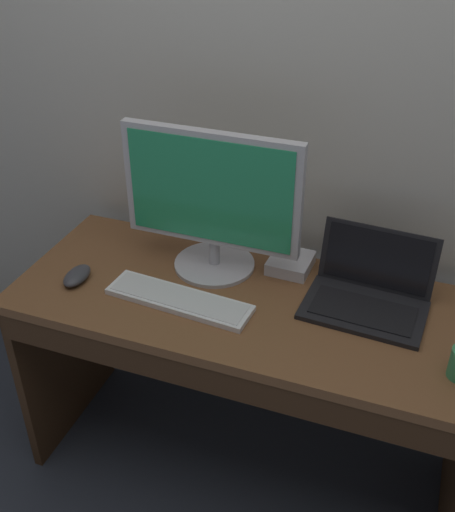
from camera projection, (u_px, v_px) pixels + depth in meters
The scene contains 8 objects.
ground_plane at pixel (244, 463), 2.26m from camera, with size 14.00×14.00×0.00m, color #2D333D.
back_wall at pixel (295, 4), 1.73m from camera, with size 4.67×0.04×3.04m, color beige.
desk at pixel (245, 349), 1.94m from camera, with size 1.43×0.58×0.75m.
laptop_black at pixel (368, 294), 1.81m from camera, with size 0.36×0.29×0.20m.
external_monitor at pixel (212, 199), 1.86m from camera, with size 0.56×0.26×0.47m.
wired_keyboard at pixel (179, 300), 1.84m from camera, with size 0.45×0.15×0.02m.
computer_mouse at pixel (77, 276), 1.93m from camera, with size 0.07×0.12×0.04m, color #38383D.
external_drive_box at pixel (291, 263), 1.98m from camera, with size 0.13×0.14×0.04m, color silver.
Camera 1 is at (0.46, -1.41, 1.87)m, focal length 43.40 mm.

